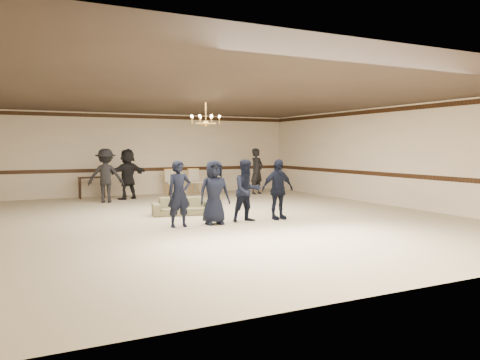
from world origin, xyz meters
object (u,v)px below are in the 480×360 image
object	(u,v)px
boy_d	(278,189)
banquet_chair_right	(218,181)
boy_c	(247,191)
settee	(183,206)
boy_b	(214,192)
adult_right	(257,171)
banquet_chair_left	(172,182)
banquet_chair_mid	(195,182)
adult_left	(106,176)
boy_a	(179,194)
adult_mid	(128,174)
chandelier	(206,112)
console_table	(92,187)

from	to	relation	value
boy_d	banquet_chair_right	xyz separation A→B (m)	(1.47, 7.21, -0.29)
boy_c	settee	distance (m)	2.22
boy_b	adult_right	bearing A→B (deg)	56.17
boy_b	banquet_chair_left	size ratio (longest dim) A/B	1.57
banquet_chair_mid	banquet_chair_right	distance (m)	1.00
adult_left	banquet_chair_right	size ratio (longest dim) A/B	1.82
banquet_chair_left	banquet_chair_right	world-z (taller)	same
boy_a	boy_c	bearing A→B (deg)	-1.37
boy_c	banquet_chair_right	distance (m)	7.59
adult_mid	adult_right	world-z (taller)	same
chandelier	boy_c	xyz separation A→B (m)	(0.33, -1.92, -2.09)
boy_d	banquet_chair_right	distance (m)	7.36
banquet_chair_left	banquet_chair_mid	bearing A→B (deg)	-3.90
banquet_chair_mid	chandelier	bearing A→B (deg)	-104.95
boy_a	adult_mid	xyz separation A→B (m)	(0.29, 6.52, 0.13)
chandelier	adult_mid	xyz separation A→B (m)	(-1.18, 4.61, -1.96)
adult_right	banquet_chair_right	bearing A→B (deg)	113.75
boy_a	console_table	distance (m)	7.46
boy_c	settee	xyz separation A→B (m)	(-1.06, 1.87, -0.54)
chandelier	banquet_chair_right	xyz separation A→B (m)	(2.70, 5.29, -2.37)
boy_d	console_table	distance (m)	8.22
boy_d	banquet_chair_mid	world-z (taller)	boy_d
banquet_chair_left	banquet_chair_right	distance (m)	2.00
boy_b	adult_mid	bearing A→B (deg)	97.78
adult_mid	banquet_chair_mid	bearing A→B (deg)	172.74
boy_d	adult_mid	distance (m)	6.95
boy_a	banquet_chair_left	world-z (taller)	boy_a
boy_a	banquet_chair_right	bearing A→B (deg)	58.59
banquet_chair_left	adult_mid	bearing A→B (deg)	-163.84
boy_d	adult_left	world-z (taller)	adult_left
settee	adult_mid	size ratio (longest dim) A/B	0.91
chandelier	adult_mid	size ratio (longest dim) A/B	0.51
boy_c	banquet_chair_mid	xyz separation A→B (m)	(1.37, 7.21, -0.29)
boy_c	adult_mid	bearing A→B (deg)	102.19
chandelier	adult_left	size ratio (longest dim) A/B	0.51
boy_a	boy_b	bearing A→B (deg)	-1.37
boy_b	banquet_chair_mid	bearing A→B (deg)	74.95
boy_b	settee	xyz separation A→B (m)	(-0.16, 1.87, -0.54)
adult_left	banquet_chair_left	bearing A→B (deg)	-137.06
boy_d	console_table	size ratio (longest dim) A/B	1.66
banquet_chair_left	settee	bearing A→B (deg)	-108.83
adult_mid	banquet_chair_mid	size ratio (longest dim) A/B	1.82
adult_mid	adult_right	distance (m)	5.12
adult_left	settee	bearing A→B (deg)	125.42
boy_b	adult_mid	size ratio (longest dim) A/B	0.86
settee	adult_left	bearing A→B (deg)	120.37
settee	adult_mid	world-z (taller)	adult_mid
chandelier	adult_right	world-z (taller)	chandelier
boy_b	banquet_chair_right	world-z (taller)	boy_b
boy_d	banquet_chair_right	size ratio (longest dim) A/B	1.57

